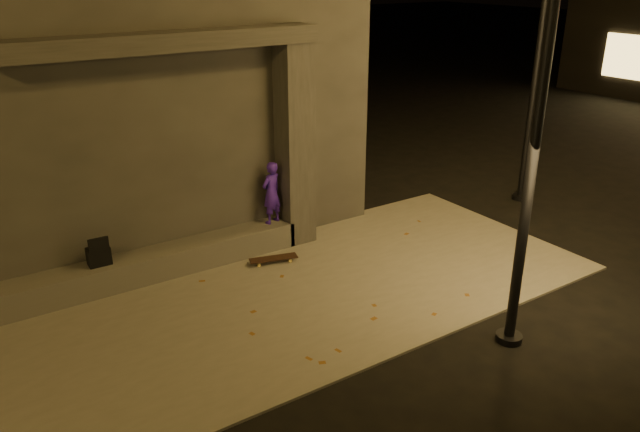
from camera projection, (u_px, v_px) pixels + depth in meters
ground at (336, 371)px, 7.98m from camera, size 120.00×120.00×0.00m
sidewalk at (261, 304)px, 9.52m from camera, size 11.00×4.40×0.04m
building at (92, 94)px, 11.50m from camera, size 9.00×5.10×5.22m
ledge at (126, 271)px, 10.01m from camera, size 6.00×0.55×0.45m
column at (295, 146)px, 11.06m from camera, size 0.55×0.55×3.60m
canopy at (164, 41)px, 9.24m from camera, size 5.00×0.70×0.28m
skateboarder at (271, 193)px, 11.09m from camera, size 0.48×0.39×1.14m
backpack at (99, 255)px, 9.66m from camera, size 0.35×0.23×0.49m
skateboard at (274, 259)px, 10.77m from camera, size 0.86×0.43×0.09m
street_lamp_0 at (550, 33)px, 7.09m from camera, size 0.36×0.36×7.25m
street_lamp_2 at (545, 0)px, 12.25m from camera, size 0.36×0.36×7.38m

